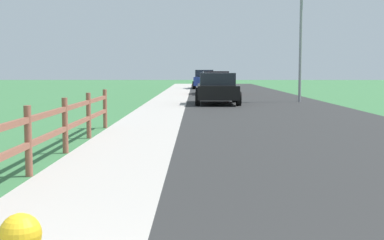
{
  "coord_description": "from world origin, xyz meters",
  "views": [
    {
      "loc": [
        0.45,
        -1.4,
        1.6
      ],
      "look_at": [
        0.39,
        7.57,
        0.73
      ],
      "focal_mm": 48.25,
      "sensor_mm": 36.0,
      "label": 1
    }
  ],
  "objects_px": {
    "parked_car_blue": "(204,79)",
    "street_lamp": "(303,31)",
    "parked_suv_black": "(217,89)",
    "parked_car_red": "(216,83)"
  },
  "relations": [
    {
      "from": "parked_suv_black",
      "to": "parked_car_blue",
      "type": "height_order",
      "value": "parked_car_blue"
    },
    {
      "from": "parked_suv_black",
      "to": "parked_car_blue",
      "type": "xyz_separation_m",
      "value": [
        -0.26,
        21.17,
        0.06
      ]
    },
    {
      "from": "parked_car_blue",
      "to": "street_lamp",
      "type": "xyz_separation_m",
      "value": [
        4.62,
        -19.63,
        2.78
      ]
    },
    {
      "from": "parked_car_blue",
      "to": "street_lamp",
      "type": "bearing_deg",
      "value": -76.76
    },
    {
      "from": "street_lamp",
      "to": "parked_suv_black",
      "type": "bearing_deg",
      "value": -160.51
    },
    {
      "from": "parked_car_red",
      "to": "parked_suv_black",
      "type": "bearing_deg",
      "value": -91.8
    },
    {
      "from": "parked_car_red",
      "to": "street_lamp",
      "type": "bearing_deg",
      "value": -65.11
    },
    {
      "from": "parked_car_red",
      "to": "street_lamp",
      "type": "height_order",
      "value": "street_lamp"
    },
    {
      "from": "parked_car_red",
      "to": "parked_car_blue",
      "type": "height_order",
      "value": "parked_car_blue"
    },
    {
      "from": "street_lamp",
      "to": "parked_car_red",
      "type": "bearing_deg",
      "value": 114.89
    }
  ]
}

